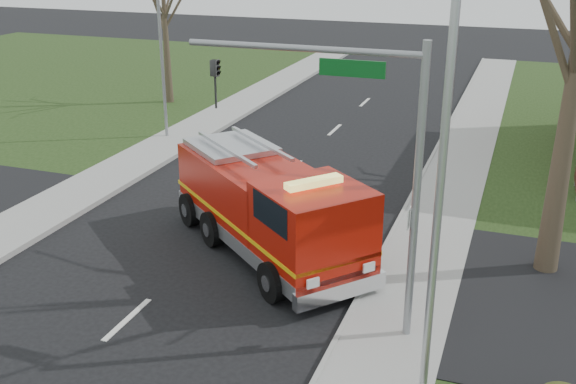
% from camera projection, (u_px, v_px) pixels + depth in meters
% --- Properties ---
extents(ground, '(120.00, 120.00, 0.00)m').
position_uv_depth(ground, '(127.00, 320.00, 16.30)').
color(ground, black).
rests_on(ground, ground).
extents(sidewalk_right, '(2.40, 80.00, 0.15)m').
position_uv_depth(sidewalk_right, '(379.00, 369.00, 14.31)').
color(sidewalk_right, '#989893').
rests_on(sidewalk_right, ground).
extents(traffic_signal_mast, '(5.29, 0.18, 6.80)m').
position_uv_depth(traffic_signal_mast, '(359.00, 137.00, 14.28)').
color(traffic_signal_mast, gray).
rests_on(traffic_signal_mast, ground).
extents(streetlight_pole, '(1.48, 0.16, 8.40)m').
position_uv_depth(streetlight_pole, '(437.00, 185.00, 11.97)').
color(streetlight_pole, '#B7BABF').
rests_on(streetlight_pole, ground).
extents(utility_pole_far, '(0.14, 0.14, 7.00)m').
position_uv_depth(utility_pole_far, '(162.00, 62.00, 29.50)').
color(utility_pole_far, gray).
rests_on(utility_pole_far, ground).
extents(fire_engine, '(7.39, 6.82, 3.04)m').
position_uv_depth(fire_engine, '(270.00, 209.00, 19.25)').
color(fire_engine, '#A71307').
rests_on(fire_engine, ground).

